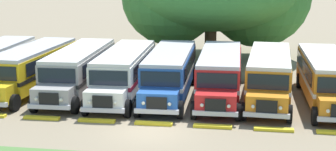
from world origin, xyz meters
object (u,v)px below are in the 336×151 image
Objects in this scene: parked_bus_slot_6 at (269,74)px; parked_bus_slot_7 at (326,76)px; parked_bus_slot_5 at (220,72)px; parked_bus_slot_2 at (79,68)px; parked_bus_slot_4 at (170,71)px; parked_bus_slot_1 at (32,67)px; parked_bus_slot_3 at (124,70)px.

parked_bus_slot_6 is 1.00× the size of parked_bus_slot_7.
parked_bus_slot_5 is at bearing -91.43° from parked_bus_slot_7.
parked_bus_slot_4 is at bearing 88.87° from parked_bus_slot_2.
parked_bus_slot_4 is 9.59m from parked_bus_slot_7.
parked_bus_slot_1 and parked_bus_slot_5 have the same top height.
parked_bus_slot_2 is 1.00× the size of parked_bus_slot_6.
parked_bus_slot_1 is at bearing -92.87° from parked_bus_slot_2.
parked_bus_slot_7 is at bearing 88.06° from parked_bus_slot_5.
parked_bus_slot_4 is at bearing -90.53° from parked_bus_slot_7.
parked_bus_slot_1 is at bearing -93.65° from parked_bus_slot_3.
parked_bus_slot_6 is at bearing 90.82° from parked_bus_slot_3.
parked_bus_slot_3 is at bearing 85.60° from parked_bus_slot_2.
parked_bus_slot_6 is (3.05, 0.11, 0.00)m from parked_bus_slot_5.
parked_bus_slot_6 is at bearing 90.24° from parked_bus_slot_4.
parked_bus_slot_2 is at bearing -91.06° from parked_bus_slot_4.
parked_bus_slot_2 is at bearing 90.88° from parked_bus_slot_1.
parked_bus_slot_1 is at bearing -91.68° from parked_bus_slot_4.
parked_bus_slot_3 is at bearing -84.37° from parked_bus_slot_6.
parked_bus_slot_2 is (3.26, -0.06, 0.00)m from parked_bus_slot_1.
parked_bus_slot_5 is at bearing 89.28° from parked_bus_slot_2.
parked_bus_slot_7 is (12.50, 0.23, 0.00)m from parked_bus_slot_3.
parked_bus_slot_4 is (2.91, 0.21, 0.00)m from parked_bus_slot_3.
parked_bus_slot_2 and parked_bus_slot_7 have the same top height.
parked_bus_slot_4 is (9.24, 0.02, 0.00)m from parked_bus_slot_1.
parked_bus_slot_6 is (6.22, 0.22, 0.00)m from parked_bus_slot_4.
parked_bus_slot_2 is 1.00× the size of parked_bus_slot_5.
parked_bus_slot_3 and parked_bus_slot_4 have the same top height.
parked_bus_slot_6 is at bearing 89.53° from parked_bus_slot_2.
parked_bus_slot_3 is 9.14m from parked_bus_slot_6.
parked_bus_slot_2 is at bearing -90.00° from parked_bus_slot_5.
parked_bus_slot_2 is at bearing -90.29° from parked_bus_slot_7.
parked_bus_slot_3 is 12.50m from parked_bus_slot_7.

